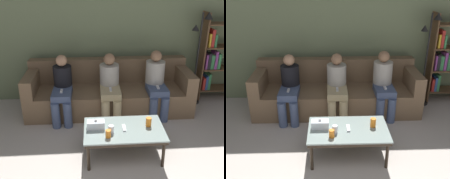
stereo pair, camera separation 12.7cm
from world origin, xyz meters
The scene contains 13 objects.
wall_back centered at (0.00, 3.63, 1.30)m, with size 12.00×0.06×2.60m.
couch centered at (0.00, 3.12, 0.30)m, with size 2.74×0.88×0.83m.
coffee_table centered at (0.10, 1.78, 0.36)m, with size 1.00×0.63×0.40m.
cup_near_left centered at (0.42, 1.82, 0.46)m, with size 0.07×0.07×0.12m.
cup_near_right centered at (-0.11, 1.60, 0.45)m, with size 0.06×0.06×0.10m.
cup_far_center centered at (-0.06, 1.69, 0.45)m, with size 0.07×0.07×0.10m.
tissue_box centered at (-0.25, 1.82, 0.45)m, with size 0.22×0.12×0.13m.
game_remote centered at (0.10, 1.78, 0.41)m, with size 0.04×0.15×0.02m.
bookshelf centered at (2.03, 3.40, 0.78)m, with size 0.99×0.32×1.60m.
standing_lamp centered at (1.57, 3.25, 1.00)m, with size 0.31×0.26×1.62m.
seated_person_left_end centered at (-0.76, 2.86, 0.53)m, with size 0.31×0.69×1.02m.
seated_person_mid_left centered at (0.00, 2.88, 0.54)m, with size 0.31×0.69×1.02m.
seated_person_mid_right centered at (0.76, 2.90, 0.56)m, with size 0.31×0.63×1.06m.
Camera 2 is at (-0.13, -1.02, 2.17)m, focal length 42.00 mm.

